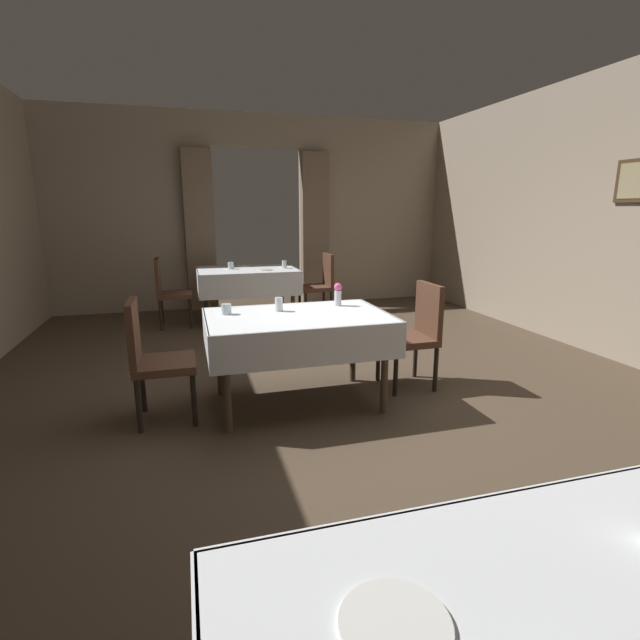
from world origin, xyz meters
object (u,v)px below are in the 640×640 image
object	(u,v)px
glass_mid_c	(279,304)
plate_far_b	(242,266)
dining_table_mid	(298,326)
plate_far_c	(265,270)
chair_mid_right	(416,330)
plate_near_b	(395,624)
chair_far_right	(321,282)
glass_far_a	(231,266)
dining_table_far	(247,276)
flower_vase_mid	(338,293)
chair_far_left	(168,289)
glass_mid_b	(226,309)
glass_far_d	(284,264)
chair_mid_left	(153,355)

from	to	relation	value
glass_mid_c	plate_far_b	distance (m)	3.19
dining_table_mid	plate_far_c	distance (m)	2.82
chair_mid_right	plate_near_b	xyz separation A→B (m)	(-1.57, -2.93, 0.24)
chair_far_right	plate_near_b	distance (m)	6.04
glass_far_a	plate_far_c	xyz separation A→B (m)	(0.44, -0.25, -0.04)
plate_near_b	plate_far_b	xyz separation A→B (m)	(0.43, 6.18, 0.00)
plate_far_b	glass_far_a	bearing A→B (deg)	-123.33
glass_mid_c	plate_far_b	bearing A→B (deg)	88.55
plate_far_b	glass_mid_c	bearing A→B (deg)	-91.45
dining_table_far	plate_far_b	world-z (taller)	plate_far_b
chair_mid_right	dining_table_mid	bearing A→B (deg)	-174.26
flower_vase_mid	plate_near_b	bearing A→B (deg)	-106.00
dining_table_far	chair_far_left	world-z (taller)	chair_far_left
glass_mid_b	glass_mid_c	xyz separation A→B (m)	(0.42, 0.00, 0.01)
glass_mid_b	glass_mid_c	bearing A→B (deg)	0.02
glass_far_a	chair_far_left	bearing A→B (deg)	-175.93
dining_table_mid	glass_far_a	bearing A→B (deg)	94.28
plate_near_b	glass_mid_b	bearing A→B (deg)	91.43
glass_mid_b	glass_far_d	bearing A→B (deg)	69.43
plate_near_b	flower_vase_mid	size ratio (longest dim) A/B	1.16
dining_table_mid	chair_far_right	size ratio (longest dim) A/B	1.55
dining_table_far	chair_mid_right	xyz separation A→B (m)	(1.12, -2.92, -0.13)
dining_table_far	chair_far_right	distance (m)	1.08
dining_table_mid	chair_mid_left	xyz separation A→B (m)	(-1.10, -0.01, -0.14)
glass_mid_c	dining_table_far	bearing A→B (deg)	87.91
dining_table_mid	flower_vase_mid	xyz separation A→B (m)	(0.42, 0.25, 0.20)
chair_mid_left	plate_far_b	distance (m)	3.54
flower_vase_mid	plate_far_b	size ratio (longest dim) A/B	1.02
dining_table_mid	chair_mid_right	world-z (taller)	chair_mid_right
glass_mid_b	plate_far_b	bearing A→B (deg)	81.01
chair_far_left	glass_far_a	size ratio (longest dim) A/B	9.72
glass_mid_c	plate_far_c	distance (m)	2.66
dining_table_mid	glass_mid_c	xyz separation A→B (m)	(-0.12, 0.17, 0.15)
glass_mid_b	glass_mid_c	distance (m)	0.42
flower_vase_mid	plate_far_b	xyz separation A→B (m)	(-0.45, 3.11, -0.10)
dining_table_mid	chair_mid_right	size ratio (longest dim) A/B	1.55
chair_far_right	glass_mid_c	distance (m)	3.10
chair_far_left	plate_near_b	distance (m)	5.86
chair_far_left	glass_far_a	xyz separation A→B (m)	(0.85, 0.06, 0.28)
plate_far_c	glass_far_a	bearing A→B (deg)	150.02
chair_far_left	chair_far_right	distance (m)	2.14
dining_table_mid	glass_mid_c	world-z (taller)	glass_mid_c
glass_mid_c	glass_far_d	bearing A→B (deg)	77.43
chair_mid_left	glass_far_a	xyz separation A→B (m)	(0.88, 3.07, 0.28)
dining_table_far	plate_far_c	xyz separation A→B (m)	(0.22, -0.22, 0.11)
glass_mid_b	plate_far_c	world-z (taller)	glass_mid_b
dining_table_far	glass_mid_c	world-z (taller)	glass_mid_c
chair_far_right	glass_mid_c	bearing A→B (deg)	-112.35
chair_mid_right	flower_vase_mid	distance (m)	0.78
dining_table_mid	chair_far_right	world-z (taller)	chair_far_right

